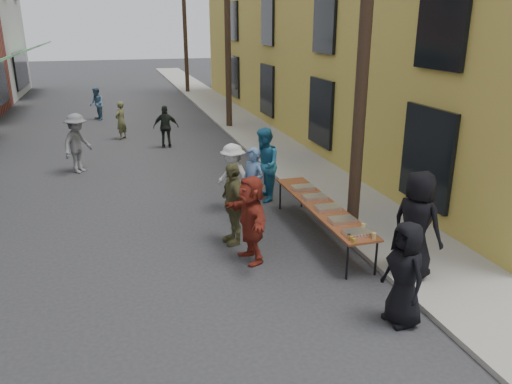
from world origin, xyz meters
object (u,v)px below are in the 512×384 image
utility_pole_near (366,20)px  guest_front_a (405,274)px  utility_pole_mid (227,21)px  utility_pole_far (185,21)px  catering_tray_sausage (358,233)px  serving_table (322,207)px  server (417,224)px  guest_front_c (264,165)px

utility_pole_near → guest_front_a: (-0.90, -3.47, -3.66)m
utility_pole_mid → utility_pole_far: (0.00, 12.00, 0.00)m
utility_pole_near → catering_tray_sausage: (-0.81, -1.77, -3.71)m
catering_tray_sausage → utility_pole_far: bearing=88.2°
utility_pole_near → serving_table: bearing=-171.9°
guest_front_a → server: 1.53m
server → catering_tray_sausage: bearing=33.8°
utility_pole_mid → server: (0.05, -14.29, -3.43)m
serving_table → guest_front_c: size_ratio=2.08×
utility_pole_mid → guest_front_a: (-0.90, -15.47, -3.66)m
server → guest_front_a: bearing=116.3°
serving_table → guest_front_c: (-0.49, 2.64, 0.25)m
utility_pole_near → catering_tray_sausage: utility_pole_near is taller
guest_front_c → server: size_ratio=0.99×
utility_pole_mid → guest_front_c: (-1.30, -9.48, -3.54)m
guest_front_c → server: (1.35, -4.82, 0.11)m
utility_pole_far → catering_tray_sausage: (-0.81, -25.77, -3.71)m
utility_pole_far → serving_table: utility_pole_far is taller
utility_pole_far → guest_front_c: 21.81m
catering_tray_sausage → server: 1.05m
guest_front_a → server: (0.95, 1.18, 0.24)m
guest_front_c → guest_front_a: bearing=9.2°
utility_pole_mid → catering_tray_sausage: (-0.81, -13.77, -3.71)m
utility_pole_near → utility_pole_mid: same height
utility_pole_near → server: size_ratio=4.62×
utility_pole_near → serving_table: (-0.81, -0.12, -3.79)m
utility_pole_far → serving_table: bearing=-91.9°
utility_pole_mid → guest_front_a: utility_pole_mid is taller
utility_pole_near → guest_front_c: size_ratio=4.69×
utility_pole_mid → serving_table: utility_pole_mid is taller
utility_pole_mid → catering_tray_sausage: utility_pole_mid is taller
serving_table → server: bearing=-68.3°
catering_tray_sausage → guest_front_a: bearing=-92.9°
utility_pole_near → utility_pole_far: same height
server → utility_pole_far: bearing=-24.7°
utility_pole_mid → guest_front_c: utility_pole_mid is taller
catering_tray_sausage → server: bearing=-31.4°
utility_pole_near → utility_pole_far: (0.00, 24.00, 0.00)m
utility_pole_mid → server: utility_pole_mid is taller
serving_table → catering_tray_sausage: size_ratio=8.00×
guest_front_c → utility_pole_mid: bearing=177.6°
guest_front_c → utility_pole_near: bearing=32.6°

